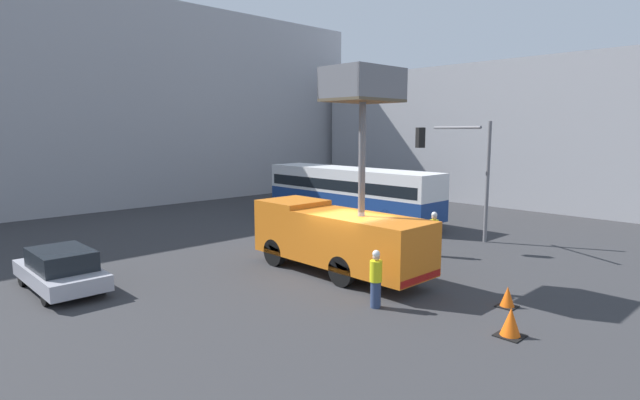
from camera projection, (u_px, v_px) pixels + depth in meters
The scene contains 11 objects.
ground_plane at pixel (347, 280), 17.94m from camera, with size 120.00×120.00×0.00m, color #333335.
building_backdrop_far at pixel (79, 104), 35.88m from camera, with size 44.00×10.00×14.38m.
building_backdrop_side at pixel (503, 134), 39.21m from camera, with size 10.00×28.00×10.08m.
utility_truck at pixel (338, 232), 18.50m from camera, with size 2.49×7.39×7.45m.
city_bus at pixel (350, 189), 29.96m from camera, with size 2.54×11.96×3.08m.
traffic_light_pole at pixel (463, 161), 23.10m from camera, with size 3.61×3.36×5.77m.
road_worker_near_truck at pixel (376, 279), 15.07m from camera, with size 0.38×0.38×1.79m.
road_worker_directing at pixel (434, 234), 21.24m from camera, with size 0.38×0.38×1.92m.
traffic_cone_near_truck at pixel (507, 297), 15.18m from camera, with size 0.56×0.56×0.64m.
traffic_cone_mid_road at pixel (511, 323), 13.01m from camera, with size 0.68×0.68×0.77m.
parked_car_curbside at pixel (61, 269), 16.72m from camera, with size 1.88×4.37×1.43m.
Camera 1 is at (-12.69, -11.88, 5.36)m, focal length 28.00 mm.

